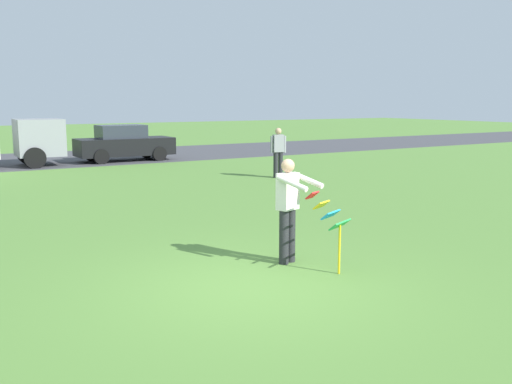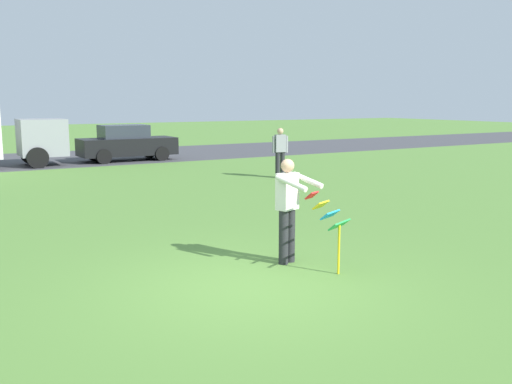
{
  "view_description": "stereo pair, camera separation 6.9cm",
  "coord_description": "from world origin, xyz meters",
  "px_view_note": "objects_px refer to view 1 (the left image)",
  "views": [
    {
      "loc": [
        -3.99,
        -6.76,
        2.66
      ],
      "look_at": [
        1.14,
        1.75,
        1.05
      ],
      "focal_mm": 39.72,
      "sensor_mm": 36.0,
      "label": 1
    },
    {
      "loc": [
        -3.93,
        -6.8,
        2.66
      ],
      "look_at": [
        1.14,
        1.75,
        1.05
      ],
      "focal_mm": 39.72,
      "sensor_mm": 36.0,
      "label": 2
    }
  ],
  "objects_px": {
    "person_kite_flyer": "(289,207)",
    "parked_car_black": "(124,144)",
    "person_walker_far": "(278,151)",
    "kite_held": "(331,218)"
  },
  "relations": [
    {
      "from": "parked_car_black",
      "to": "person_walker_far",
      "type": "bearing_deg",
      "value": -71.12
    },
    {
      "from": "person_kite_flyer",
      "to": "kite_held",
      "type": "bearing_deg",
      "value": -70.5
    },
    {
      "from": "kite_held",
      "to": "person_walker_far",
      "type": "bearing_deg",
      "value": 60.9
    },
    {
      "from": "person_kite_flyer",
      "to": "parked_car_black",
      "type": "relative_size",
      "value": 0.41
    },
    {
      "from": "person_walker_far",
      "to": "person_kite_flyer",
      "type": "bearing_deg",
      "value": -122.39
    },
    {
      "from": "person_walker_far",
      "to": "kite_held",
      "type": "bearing_deg",
      "value": -119.1
    },
    {
      "from": "person_kite_flyer",
      "to": "parked_car_black",
      "type": "xyz_separation_m",
      "value": [
        2.83,
        17.1,
        -0.18
      ]
    },
    {
      "from": "kite_held",
      "to": "person_walker_far",
      "type": "height_order",
      "value": "person_walker_far"
    },
    {
      "from": "parked_car_black",
      "to": "person_walker_far",
      "type": "height_order",
      "value": "person_walker_far"
    },
    {
      "from": "parked_car_black",
      "to": "person_walker_far",
      "type": "relative_size",
      "value": 2.43
    }
  ]
}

